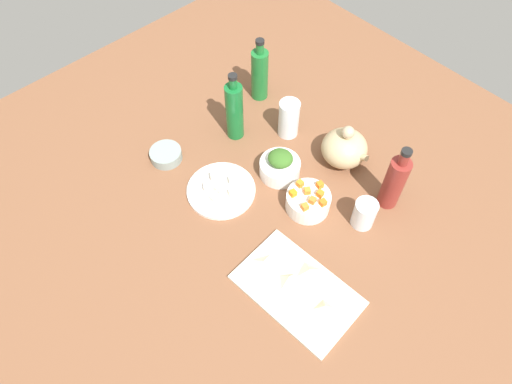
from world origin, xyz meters
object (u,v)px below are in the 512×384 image
(teapot, at_px, (344,148))
(cutting_board, at_px, (297,290))
(bowl_greens, at_px, (280,168))
(drinking_glass_1, at_px, (289,119))
(plate_tofu, at_px, (221,190))
(bottle_2, at_px, (234,111))
(bowl_carrots, at_px, (308,201))
(bottle_0, at_px, (260,74))
(bowl_small_side, at_px, (166,155))
(drinking_glass_0, at_px, (364,214))
(bottle_1, at_px, (394,182))

(teapot, bearing_deg, cutting_board, -63.29)
(bowl_greens, height_order, drinking_glass_1, drinking_glass_1)
(plate_tofu, relative_size, bottle_2, 0.83)
(plate_tofu, xyz_separation_m, bowl_carrots, (0.22, 0.15, 0.02))
(teapot, bearing_deg, bowl_greens, -117.63)
(teapot, height_order, bottle_0, bottle_0)
(cutting_board, bearing_deg, bowl_carrots, 127.75)
(bottle_2, xyz_separation_m, drinking_glass_1, (0.12, 0.13, -0.04))
(cutting_board, bearing_deg, bowl_small_side, 178.30)
(bowl_small_side, bearing_deg, drinking_glass_0, 25.12)
(drinking_glass_1, bearing_deg, drinking_glass_0, -13.10)
(plate_tofu, relative_size, bottle_1, 0.89)
(plate_tofu, xyz_separation_m, bottle_2, (-0.15, 0.19, 0.10))
(teapot, bearing_deg, bottle_0, 178.72)
(bowl_small_side, bearing_deg, bottle_2, 72.83)
(bottle_1, distance_m, drinking_glass_1, 0.40)
(bowl_greens, height_order, bowl_small_side, bowl_greens)
(bottle_2, height_order, drinking_glass_0, bottle_2)
(bottle_0, distance_m, drinking_glass_1, 0.21)
(drinking_glass_0, bearing_deg, teapot, 145.01)
(bowl_carrots, distance_m, teapot, 0.22)
(plate_tofu, relative_size, bowl_greens, 1.66)
(bottle_0, bearing_deg, cutting_board, -35.49)
(bowl_carrots, bearing_deg, bowl_greens, 169.31)
(bowl_greens, bearing_deg, bowl_small_side, -142.44)
(plate_tofu, height_order, teapot, teapot)
(drinking_glass_1, bearing_deg, bowl_small_side, -117.05)
(plate_tofu, bearing_deg, bowl_carrots, 34.92)
(teapot, distance_m, bottle_0, 0.40)
(cutting_board, height_order, bowl_carrots, bowl_carrots)
(bowl_carrots, distance_m, drinking_glass_0, 0.17)
(bowl_greens, height_order, bottle_2, bottle_2)
(bowl_greens, bearing_deg, bottle_0, 147.02)
(cutting_board, xyz_separation_m, bowl_small_side, (-0.61, 0.02, 0.01))
(plate_tofu, bearing_deg, drinking_glass_0, 32.25)
(bowl_carrots, xyz_separation_m, bottle_1, (0.15, 0.19, 0.07))
(plate_tofu, relative_size, bottle_0, 0.89)
(cutting_board, relative_size, bottle_2, 1.28)
(bowl_greens, distance_m, drinking_glass_1, 0.18)
(cutting_board, relative_size, bottle_1, 1.37)
(plate_tofu, xyz_separation_m, bowl_greens, (0.07, 0.18, 0.02))
(bowl_carrots, xyz_separation_m, bottle_2, (-0.37, 0.04, 0.08))
(bowl_carrots, bearing_deg, bottle_2, 174.25)
(teapot, bearing_deg, bottle_2, -150.85)
(bottle_2, bearing_deg, cutting_board, -25.28)
(drinking_glass_0, bearing_deg, drinking_glass_1, 166.90)
(bottle_1, bearing_deg, drinking_glass_0, -91.99)
(teapot, distance_m, drinking_glass_0, 0.24)
(bottle_2, bearing_deg, drinking_glass_1, 49.12)
(bowl_greens, xyz_separation_m, bowl_carrots, (0.15, -0.03, 0.00))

